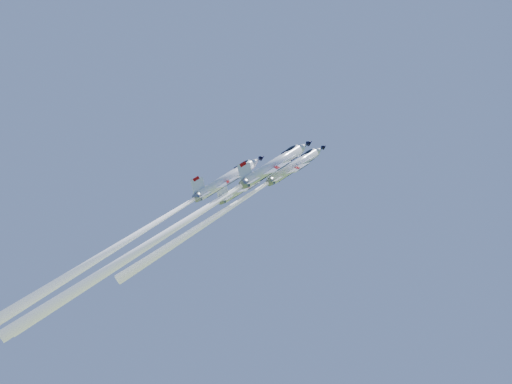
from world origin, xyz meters
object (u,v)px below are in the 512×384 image
(jet_left, at_px, (169,233))
(jet_right, at_px, (186,220))
(jet_slot, at_px, (152,225))
(jet_lead, at_px, (238,202))

(jet_left, relative_size, jet_right, 0.94)
(jet_right, distance_m, jet_slot, 5.64)
(jet_lead, bearing_deg, jet_left, -132.88)
(jet_lead, distance_m, jet_slot, 15.37)
(jet_left, bearing_deg, jet_slot, -35.64)
(jet_lead, relative_size, jet_right, 0.77)
(jet_left, bearing_deg, jet_right, -4.16)
(jet_lead, bearing_deg, jet_right, -78.19)
(jet_lead, xyz_separation_m, jet_right, (-5.25, -8.81, -4.02))
(jet_lead, xyz_separation_m, jet_left, (-12.60, -0.99, -4.95))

